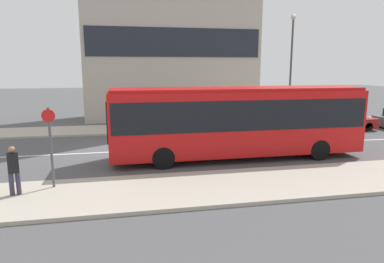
% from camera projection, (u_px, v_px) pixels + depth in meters
% --- Properties ---
extents(ground_plane, '(120.00, 120.00, 0.00)m').
position_uv_depth(ground_plane, '(112.00, 152.00, 17.50)').
color(ground_plane, '#4F4F51').
extents(sidewalk_near, '(44.00, 3.50, 0.13)m').
position_uv_depth(sidewalk_near, '(106.00, 194.00, 11.46)').
color(sidewalk_near, '#B2A899').
rests_on(sidewalk_near, ground_plane).
extents(sidewalk_far, '(44.00, 3.50, 0.13)m').
position_uv_depth(sidewalk_far, '(114.00, 130.00, 23.51)').
color(sidewalk_far, '#B2A899').
rests_on(sidewalk_far, ground_plane).
extents(lane_centerline, '(41.80, 0.16, 0.01)m').
position_uv_depth(lane_centerline, '(112.00, 152.00, 17.49)').
color(lane_centerline, silver).
rests_on(lane_centerline, ground_plane).
extents(city_bus, '(11.84, 2.55, 3.35)m').
position_uv_depth(city_bus, '(237.00, 118.00, 16.05)').
color(city_bus, red).
rests_on(city_bus, ground_plane).
extents(parked_car_0, '(3.99, 1.71, 1.44)m').
position_uv_depth(parked_car_0, '(345.00, 120.00, 23.59)').
color(parked_car_0, maroon).
rests_on(parked_car_0, ground_plane).
extents(pedestrian_near_stop, '(0.34, 0.34, 1.63)m').
position_uv_depth(pedestrian_near_stop, '(13.00, 168.00, 11.11)').
color(pedestrian_near_stop, '#383347').
rests_on(pedestrian_near_stop, sidewalk_near).
extents(bus_stop_sign, '(0.44, 0.12, 2.80)m').
position_uv_depth(bus_stop_sign, '(51.00, 142.00, 11.69)').
color(bus_stop_sign, '#4C4C51').
rests_on(bus_stop_sign, sidewalk_near).
extents(street_lamp, '(0.36, 0.36, 7.68)m').
position_uv_depth(street_lamp, '(291.00, 60.00, 23.75)').
color(street_lamp, '#4C4C51').
rests_on(street_lamp, sidewalk_far).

